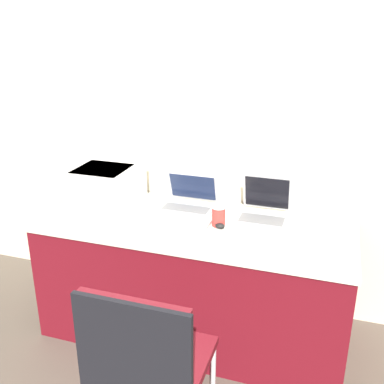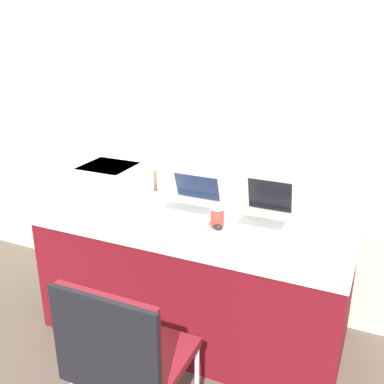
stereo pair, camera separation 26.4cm
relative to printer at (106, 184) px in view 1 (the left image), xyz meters
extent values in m
plane|color=brown|center=(0.64, -0.47, -0.89)|extent=(14.00, 14.00, 0.00)
cube|color=beige|center=(0.64, 0.34, 0.41)|extent=(8.00, 0.05, 2.60)
cube|color=maroon|center=(0.64, -0.10, -0.52)|extent=(1.82, 0.75, 0.73)
cube|color=silver|center=(0.64, -0.10, -0.15)|extent=(1.84, 0.77, 0.02)
cube|color=silver|center=(0.00, 0.00, -0.01)|extent=(0.40, 0.39, 0.26)
cube|color=black|center=(0.00, -0.04, 0.10)|extent=(0.32, 0.30, 0.05)
cube|color=#B7B7BC|center=(0.52, 0.06, -0.13)|extent=(0.33, 0.20, 0.02)
cube|color=slate|center=(0.52, 0.05, -0.12)|extent=(0.29, 0.11, 0.00)
cube|color=#B7B7BC|center=(0.52, 0.20, -0.03)|extent=(0.33, 0.07, 0.19)
cube|color=#192342|center=(0.52, 0.19, -0.03)|extent=(0.30, 0.06, 0.17)
cube|color=#B7B7BC|center=(1.01, 0.04, -0.13)|extent=(0.30, 0.24, 0.02)
cube|color=slate|center=(1.01, 0.03, -0.12)|extent=(0.26, 0.13, 0.00)
cube|color=#B7B7BC|center=(1.01, 0.20, -0.01)|extent=(0.30, 0.07, 0.23)
cube|color=black|center=(1.01, 0.19, -0.01)|extent=(0.27, 0.06, 0.21)
cube|color=silver|center=(0.53, -0.14, -0.13)|extent=(0.40, 0.14, 0.02)
cylinder|color=red|center=(0.77, -0.09, -0.08)|extent=(0.08, 0.08, 0.11)
cylinder|color=white|center=(0.77, -0.09, -0.02)|extent=(0.08, 0.08, 0.01)
ellipsoid|color=black|center=(0.79, -0.13, -0.12)|extent=(0.06, 0.04, 0.03)
cube|color=maroon|center=(0.72, -0.93, -0.43)|extent=(0.46, 0.42, 0.04)
cube|color=maroon|center=(0.72, -1.12, -0.20)|extent=(0.46, 0.03, 0.42)
cylinder|color=silver|center=(0.50, -0.73, -0.67)|extent=(0.02, 0.02, 0.44)
cylinder|color=silver|center=(0.93, -0.73, -0.67)|extent=(0.02, 0.02, 0.44)
cube|color=black|center=(0.72, -1.15, -0.22)|extent=(0.49, 0.02, 0.47)
camera|label=1|loc=(1.37, -2.41, 0.98)|focal=42.00mm
camera|label=2|loc=(1.62, -2.31, 0.98)|focal=42.00mm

